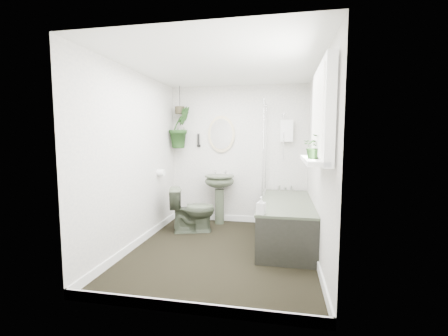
# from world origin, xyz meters

# --- Properties ---
(floor) EXTENTS (2.30, 2.80, 0.02)m
(floor) POSITION_xyz_m (0.00, 0.00, -0.01)
(floor) COLOR black
(floor) RESTS_ON ground
(ceiling) EXTENTS (2.30, 2.80, 0.02)m
(ceiling) POSITION_xyz_m (0.00, 0.00, 2.31)
(ceiling) COLOR white
(ceiling) RESTS_ON ground
(wall_back) EXTENTS (2.30, 0.02, 2.30)m
(wall_back) POSITION_xyz_m (0.00, 1.41, 1.15)
(wall_back) COLOR silver
(wall_back) RESTS_ON ground
(wall_front) EXTENTS (2.30, 0.02, 2.30)m
(wall_front) POSITION_xyz_m (0.00, -1.41, 1.15)
(wall_front) COLOR silver
(wall_front) RESTS_ON ground
(wall_left) EXTENTS (0.02, 2.80, 2.30)m
(wall_left) POSITION_xyz_m (-1.16, 0.00, 1.15)
(wall_left) COLOR silver
(wall_left) RESTS_ON ground
(wall_right) EXTENTS (0.02, 2.80, 2.30)m
(wall_right) POSITION_xyz_m (1.16, 0.00, 1.15)
(wall_right) COLOR silver
(wall_right) RESTS_ON ground
(skirting) EXTENTS (2.30, 2.80, 0.10)m
(skirting) POSITION_xyz_m (0.00, 0.00, 0.05)
(skirting) COLOR white
(skirting) RESTS_ON floor
(bathtub) EXTENTS (0.72, 1.72, 0.58)m
(bathtub) POSITION_xyz_m (0.80, 0.50, 0.29)
(bathtub) COLOR #414A37
(bathtub) RESTS_ON floor
(bath_screen) EXTENTS (0.04, 0.72, 1.40)m
(bath_screen) POSITION_xyz_m (0.47, 0.99, 1.28)
(bath_screen) COLOR silver
(bath_screen) RESTS_ON bathtub
(shower_box) EXTENTS (0.20, 0.10, 0.35)m
(shower_box) POSITION_xyz_m (0.80, 1.34, 1.55)
(shower_box) COLOR white
(shower_box) RESTS_ON wall_back
(oval_mirror) EXTENTS (0.46, 0.03, 0.62)m
(oval_mirror) POSITION_xyz_m (-0.28, 1.37, 1.50)
(oval_mirror) COLOR beige
(oval_mirror) RESTS_ON wall_back
(wall_sconce) EXTENTS (0.04, 0.04, 0.22)m
(wall_sconce) POSITION_xyz_m (-0.68, 1.36, 1.40)
(wall_sconce) COLOR black
(wall_sconce) RESTS_ON wall_back
(toilet_roll_holder) EXTENTS (0.11, 0.11, 0.11)m
(toilet_roll_holder) POSITION_xyz_m (-1.10, 0.70, 0.90)
(toilet_roll_holder) COLOR white
(toilet_roll_holder) RESTS_ON wall_left
(window_recess) EXTENTS (0.08, 1.00, 0.90)m
(window_recess) POSITION_xyz_m (1.09, -0.70, 1.65)
(window_recess) COLOR white
(window_recess) RESTS_ON wall_right
(window_sill) EXTENTS (0.18, 1.00, 0.04)m
(window_sill) POSITION_xyz_m (1.02, -0.70, 1.23)
(window_sill) COLOR white
(window_sill) RESTS_ON wall_right
(window_blinds) EXTENTS (0.01, 0.86, 0.76)m
(window_blinds) POSITION_xyz_m (1.04, -0.70, 1.65)
(window_blinds) COLOR white
(window_blinds) RESTS_ON wall_right
(toilet) EXTENTS (0.76, 0.56, 0.69)m
(toilet) POSITION_xyz_m (-0.60, 0.70, 0.34)
(toilet) COLOR #414A37
(toilet) RESTS_ON floor
(pedestal_sink) EXTENTS (0.56, 0.51, 0.82)m
(pedestal_sink) POSITION_xyz_m (-0.28, 1.21, 0.41)
(pedestal_sink) COLOR #414A37
(pedestal_sink) RESTS_ON floor
(sill_plant) EXTENTS (0.21, 0.18, 0.22)m
(sill_plant) POSITION_xyz_m (1.02, -0.82, 1.36)
(sill_plant) COLOR black
(sill_plant) RESTS_ON window_sill
(hanging_plant) EXTENTS (0.48, 0.49, 0.70)m
(hanging_plant) POSITION_xyz_m (-0.97, 1.25, 1.61)
(hanging_plant) COLOR black
(hanging_plant) RESTS_ON ceiling
(soap_bottle) EXTENTS (0.11, 0.11, 0.20)m
(soap_bottle) POSITION_xyz_m (0.51, -0.29, 0.68)
(soap_bottle) COLOR #352D2D
(soap_bottle) RESTS_ON bathtub
(hanging_pot) EXTENTS (0.16, 0.16, 0.12)m
(hanging_pot) POSITION_xyz_m (-0.97, 1.25, 1.90)
(hanging_pot) COLOR #36301F
(hanging_pot) RESTS_ON ceiling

